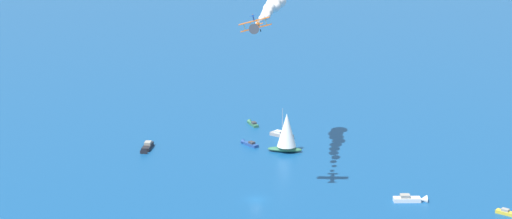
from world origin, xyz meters
name	(u,v)px	position (x,y,z in m)	size (l,w,h in m)	color
ground_plane	(256,200)	(0.00, 0.00, 0.00)	(2000.00, 2000.00, 0.00)	navy
motorboat_near_centre	(249,144)	(-10.65, -39.86, 0.48)	(3.84, 6.32, 1.79)	#23478C
sailboat_far_port	(286,132)	(-18.89, -31.15, 5.73)	(9.97, 7.13, 12.56)	#33704C
motorboat_far_stbd	(283,135)	(-22.42, -44.13, 0.60)	(5.87, 7.42, 2.21)	#9E9993
motorboat_offshore	(147,148)	(18.14, -44.77, 0.65)	(5.22, 8.47, 2.41)	black
motorboat_outer_ring_a	(510,214)	(-51.89, 26.26, 0.46)	(4.60, 5.66, 1.70)	gold
motorboat_outer_ring_b	(412,199)	(-34.67, 12.16, 0.62)	(8.14, 4.23, 2.29)	white
motorboat_outer_ring_c	(253,124)	(-17.61, -58.62, 0.47)	(2.04, 6.12, 1.75)	#33704C
biplane_lead	(256,26)	(0.16, 0.24, 41.68)	(7.24, 7.13, 3.83)	orange
wingwalker_lead	(253,17)	(0.68, 0.01, 43.75)	(1.37, 0.71, 1.52)	#1E4CB2
smoke_trail_lead	(273,6)	(-14.32, -30.07, 41.38)	(21.07, 37.63, 5.07)	silver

